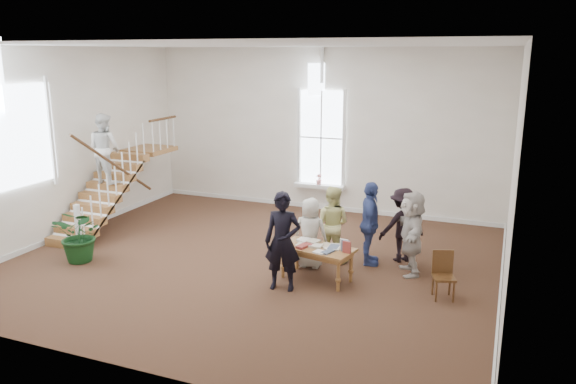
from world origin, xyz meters
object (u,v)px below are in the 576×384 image
at_px(woman_cluster_c, 412,233).
at_px(side_chair, 443,272).
at_px(library_table, 317,251).
at_px(person_yellow, 332,224).
at_px(woman_cluster_b, 402,225).
at_px(police_officer, 283,241).
at_px(elderly_woman, 310,233).
at_px(floor_plant, 81,235).
at_px(woman_cluster_a, 370,224).

relative_size(woman_cluster_c, side_chair, 1.95).
bearing_deg(library_table, person_yellow, 103.67).
xyz_separation_m(woman_cluster_b, woman_cluster_c, (0.30, -0.65, 0.06)).
relative_size(police_officer, elderly_woman, 1.27).
bearing_deg(floor_plant, woman_cluster_c, 16.29).
bearing_deg(side_chair, police_officer, 175.43).
distance_m(elderly_woman, woman_cluster_a, 1.27).
relative_size(person_yellow, woman_cluster_b, 1.03).
height_order(police_officer, woman_cluster_b, police_officer).
relative_size(library_table, floor_plant, 1.32).
distance_m(library_table, person_yellow, 1.11).
height_order(woman_cluster_c, floor_plant, woman_cluster_c).
relative_size(police_officer, woman_cluster_b, 1.18).
relative_size(elderly_woman, person_yellow, 0.90).
xyz_separation_m(police_officer, woman_cluster_b, (1.80, 2.31, -0.14)).
bearing_deg(library_table, police_officer, -112.80).
distance_m(woman_cluster_b, side_chair, 1.92).
xyz_separation_m(police_officer, person_yellow, (0.40, 1.75, -0.12)).
bearing_deg(person_yellow, police_officer, 77.65).
height_order(person_yellow, side_chair, person_yellow).
bearing_deg(floor_plant, side_chair, 7.78).
bearing_deg(police_officer, woman_cluster_a, 48.45).
distance_m(police_officer, elderly_woman, 1.27).
height_order(woman_cluster_a, woman_cluster_c, woman_cluster_a).
bearing_deg(side_chair, elderly_woman, 150.34).
height_order(library_table, woman_cluster_b, woman_cluster_b).
xyz_separation_m(library_table, woman_cluster_c, (1.65, 1.01, 0.26)).
relative_size(person_yellow, woman_cluster_c, 0.96).
bearing_deg(woman_cluster_b, floor_plant, -16.69).
height_order(library_table, side_chair, side_chair).
distance_m(person_yellow, side_chair, 2.67).
height_order(elderly_woman, woman_cluster_a, woman_cluster_a).
height_order(library_table, woman_cluster_a, woman_cluster_a).
bearing_deg(woman_cluster_b, library_table, 11.85).
distance_m(library_table, floor_plant, 5.06).
xyz_separation_m(library_table, person_yellow, (-0.05, 1.09, 0.22)).
xyz_separation_m(library_table, police_officer, (-0.45, -0.66, 0.34)).
bearing_deg(woman_cluster_c, floor_plant, -92.86).
bearing_deg(woman_cluster_b, woman_cluster_c, 75.85).
xyz_separation_m(elderly_woman, person_yellow, (0.30, 0.50, 0.08)).
relative_size(woman_cluster_a, floor_plant, 1.51).
relative_size(library_table, elderly_woman, 1.05).
height_order(elderly_woman, person_yellow, person_yellow).
distance_m(library_table, woman_cluster_b, 2.15).
distance_m(woman_cluster_c, side_chair, 1.25).
bearing_deg(woman_cluster_b, side_chair, 84.72).
height_order(elderly_woman, floor_plant, elderly_woman).
relative_size(floor_plant, side_chair, 1.34).
relative_size(person_yellow, floor_plant, 1.40).
bearing_deg(library_table, floor_plant, -158.14).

